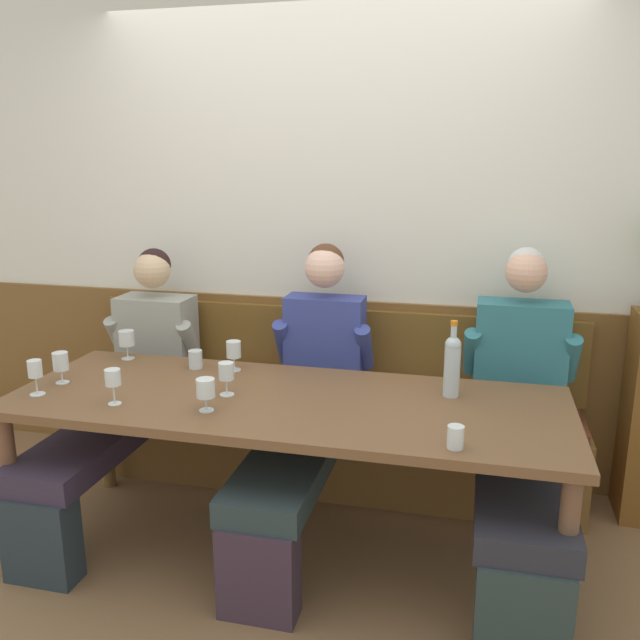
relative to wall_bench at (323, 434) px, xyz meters
name	(u,v)px	position (x,y,z in m)	size (l,w,h in m)	color
ground_plane	(279,571)	(0.00, -0.83, -0.29)	(6.80, 6.80, 0.02)	brown
room_wall_back	(335,222)	(0.00, 0.26, 1.12)	(6.80, 0.08, 2.80)	silver
wood_wainscot_panel	(332,385)	(0.00, 0.21, 0.21)	(6.80, 0.03, 0.98)	brown
wall_bench	(323,434)	(0.00, 0.00, 0.00)	(2.68, 0.42, 0.94)	brown
dining_table	(286,414)	(0.00, -0.69, 0.39)	(2.38, 0.87, 0.74)	brown
person_center_right_seat	(126,385)	(-0.95, -0.37, 0.33)	(0.51, 1.29, 1.26)	#243038
person_center_left_seat	(307,399)	(0.01, -0.38, 0.35)	(0.51, 1.29, 1.32)	#372938
person_right_seat	(521,416)	(0.99, -0.37, 0.35)	(0.54, 1.28, 1.33)	#293738
wine_bottle_amber_mid	(452,364)	(0.68, -0.50, 0.61)	(0.07, 0.07, 0.33)	#B0C0C7
wine_glass_center_front	(35,371)	(-1.06, -0.91, 0.57)	(0.07, 0.07, 0.16)	silver
wine_glass_near_bucket	(127,340)	(-0.94, -0.34, 0.56)	(0.08, 0.08, 0.15)	silver
wine_glass_center_rear	(234,350)	(-0.35, -0.39, 0.56)	(0.07, 0.07, 0.15)	silver
wine_glass_mid_left	(113,379)	(-0.67, -0.93, 0.57)	(0.07, 0.07, 0.15)	silver
wine_glass_mid_right	(206,390)	(-0.27, -0.90, 0.55)	(0.08, 0.08, 0.14)	silver
wine_glass_by_bottle	(61,362)	(-1.05, -0.74, 0.56)	(0.07, 0.07, 0.14)	silver
wine_glass_right_end	(226,373)	(-0.26, -0.71, 0.56)	(0.07, 0.07, 0.15)	silver
water_tumbler_center	(455,437)	(0.72, -1.02, 0.50)	(0.06, 0.06, 0.08)	silver
water_tumbler_right	(196,359)	(-0.54, -0.40, 0.51)	(0.07, 0.07, 0.09)	silver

